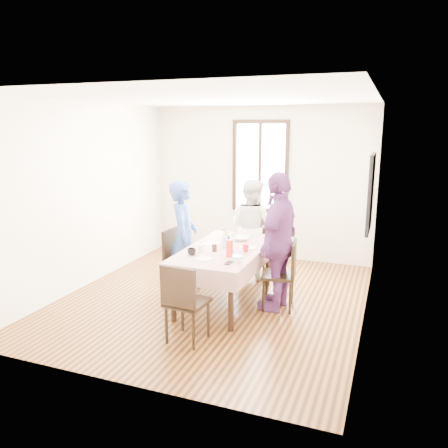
{
  "coord_description": "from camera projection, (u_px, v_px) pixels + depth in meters",
  "views": [
    {
      "loc": [
        2.21,
        -5.41,
        2.36
      ],
      "look_at": [
        0.19,
        -0.1,
        1.1
      ],
      "focal_mm": 35.73,
      "sensor_mm": 36.0,
      "label": 1
    }
  ],
  "objects": [
    {
      "name": "ground",
      "position": [
        214.0,
        298.0,
        6.22
      ],
      "size": [
        4.5,
        4.5,
        0.0
      ],
      "primitive_type": "plane",
      "color": "black",
      "rests_on": "ground"
    },
    {
      "name": "back_wall",
      "position": [
        260.0,
        183.0,
        7.98
      ],
      "size": [
        4.0,
        0.0,
        4.0
      ],
      "primitive_type": "plane",
      "rotation": [
        1.57,
        0.0,
        0.0
      ],
      "color": "beige",
      "rests_on": "ground"
    },
    {
      "name": "right_wall",
      "position": [
        370.0,
        213.0,
        5.23
      ],
      "size": [
        0.0,
        4.5,
        4.5
      ],
      "primitive_type": "plane",
      "rotation": [
        1.57,
        0.0,
        -1.57
      ],
      "color": "beige",
      "rests_on": "ground"
    },
    {
      "name": "window_frame",
      "position": [
        260.0,
        166.0,
        7.9
      ],
      "size": [
        1.02,
        0.06,
        1.62
      ],
      "primitive_type": "cube",
      "color": "black",
      "rests_on": "back_wall"
    },
    {
      "name": "window_pane",
      "position": [
        260.0,
        166.0,
        7.91
      ],
      "size": [
        0.9,
        0.02,
        1.5
      ],
      "primitive_type": "cube",
      "color": "white",
      "rests_on": "back_wall"
    },
    {
      "name": "art_poster",
      "position": [
        371.0,
        193.0,
        5.47
      ],
      "size": [
        0.04,
        0.76,
        0.96
      ],
      "primitive_type": "cube",
      "color": "red",
      "rests_on": "right_wall"
    },
    {
      "name": "dining_table",
      "position": [
        225.0,
        275.0,
        6.02
      ],
      "size": [
        0.87,
        1.74,
        0.75
      ],
      "primitive_type": "cube",
      "color": "black",
      "rests_on": "ground"
    },
    {
      "name": "tablecloth",
      "position": [
        225.0,
        248.0,
        5.94
      ],
      "size": [
        0.99,
        1.86,
        0.01
      ],
      "primitive_type": "cube",
      "color": "#500004",
      "rests_on": "dining_table"
    },
    {
      "name": "chair_left",
      "position": [
        182.0,
        261.0,
        6.41
      ],
      "size": [
        0.43,
        0.43,
        0.91
      ],
      "primitive_type": "cube",
      "rotation": [
        0.0,
        0.0,
        -1.61
      ],
      "color": "black",
      "rests_on": "ground"
    },
    {
      "name": "chair_right",
      "position": [
        279.0,
        275.0,
        5.81
      ],
      "size": [
        0.48,
        0.48,
        0.91
      ],
      "primitive_type": "cube",
      "rotation": [
        0.0,
        0.0,
        1.71
      ],
      "color": "black",
      "rests_on": "ground"
    },
    {
      "name": "chair_far",
      "position": [
        252.0,
        248.0,
        7.1
      ],
      "size": [
        0.45,
        0.45,
        0.91
      ],
      "primitive_type": "cube",
      "rotation": [
        0.0,
        0.0,
        3.23
      ],
      "color": "black",
      "rests_on": "ground"
    },
    {
      "name": "chair_near",
      "position": [
        187.0,
        302.0,
        4.92
      ],
      "size": [
        0.45,
        0.45,
        0.91
      ],
      "primitive_type": "cube",
      "rotation": [
        0.0,
        0.0,
        -0.09
      ],
      "color": "black",
      "rests_on": "ground"
    },
    {
      "name": "person_left",
      "position": [
        183.0,
        237.0,
        6.32
      ],
      "size": [
        0.56,
        0.68,
        1.62
      ],
      "primitive_type": "imported",
      "rotation": [
        0.0,
        0.0,
        1.9
      ],
      "color": "#2F4B92",
      "rests_on": "ground"
    },
    {
      "name": "person_far",
      "position": [
        252.0,
        228.0,
        7.01
      ],
      "size": [
        0.92,
        0.82,
        1.56
      ],
      "primitive_type": "imported",
      "rotation": [
        0.0,
        0.0,
        2.78
      ],
      "color": "silver",
      "rests_on": "ground"
    },
    {
      "name": "person_right",
      "position": [
        278.0,
        242.0,
        5.72
      ],
      "size": [
        0.55,
        1.1,
        1.8
      ],
      "primitive_type": "imported",
      "rotation": [
        0.0,
        0.0,
        -1.68
      ],
      "color": "#683070",
      "rests_on": "ground"
    },
    {
      "name": "mug_black",
      "position": [
        192.0,
        252.0,
        5.61
      ],
      "size": [
        0.13,
        0.13,
        0.08
      ],
      "primitive_type": "imported",
      "rotation": [
        0.0,
        0.0,
        -0.29
      ],
      "color": "black",
      "rests_on": "tablecloth"
    },
    {
      "name": "mug_flag",
      "position": [
        246.0,
        248.0,
        5.76
      ],
      "size": [
        0.1,
        0.1,
        0.09
      ],
      "primitive_type": "imported",
      "rotation": [
        0.0,
        0.0,
        0.11
      ],
      "color": "red",
      "rests_on": "tablecloth"
    },
    {
      "name": "mug_green",
      "position": [
        227.0,
        238.0,
        6.31
      ],
      "size": [
        0.13,
        0.13,
        0.07
      ],
      "primitive_type": "imported",
      "rotation": [
        0.0,
        0.0,
        -0.74
      ],
      "color": "#0C7226",
      "rests_on": "tablecloth"
    },
    {
      "name": "serving_bowl",
      "position": [
        241.0,
        239.0,
        6.32
      ],
      "size": [
        0.26,
        0.26,
        0.05
      ],
      "primitive_type": "imported",
      "rotation": [
        0.0,
        0.0,
        0.34
      ],
      "color": "white",
      "rests_on": "tablecloth"
    },
    {
      "name": "juice_carton",
      "position": [
        230.0,
        248.0,
        5.52
      ],
      "size": [
        0.07,
        0.07,
        0.21
      ],
      "primitive_type": "cube",
      "color": "red",
      "rests_on": "tablecloth"
    },
    {
      "name": "butter_tub",
      "position": [
        237.0,
        259.0,
        5.33
      ],
      "size": [
        0.13,
        0.13,
        0.06
      ],
      "primitive_type": "cylinder",
      "color": "white",
      "rests_on": "tablecloth"
    },
    {
      "name": "jam_jar",
      "position": [
        214.0,
        248.0,
        5.77
      ],
      "size": [
        0.06,
        0.06,
        0.09
      ],
      "primitive_type": "cylinder",
      "color": "black",
      "rests_on": "tablecloth"
    },
    {
      "name": "drinking_glass",
      "position": [
        201.0,
        249.0,
        5.73
      ],
      "size": [
        0.07,
        0.07,
        0.1
      ],
      "primitive_type": "cylinder",
      "color": "silver",
      "rests_on": "tablecloth"
    },
    {
      "name": "smartphone",
      "position": [
        229.0,
        263.0,
        5.29
      ],
      "size": [
        0.07,
        0.15,
        0.01
      ],
      "primitive_type": "cube",
      "color": "black",
      "rests_on": "tablecloth"
    },
    {
      "name": "flower_vase",
      "position": [
        225.0,
        242.0,
        5.98
      ],
      "size": [
        0.07,
        0.07,
        0.15
      ],
      "primitive_type": "cylinder",
      "color": "silver",
      "rests_on": "tablecloth"
    },
    {
      "name": "plate_left",
      "position": [
        210.0,
        244.0,
        6.12
      ],
      "size": [
        0.2,
        0.2,
        0.01
      ],
      "primitive_type": "cylinder",
      "color": "white",
      "rests_on": "tablecloth"
    },
    {
      "name": "plate_right",
      "position": [
        248.0,
        248.0,
        5.93
      ],
      "size": [
        0.2,
        0.2,
        0.01
      ],
      "primitive_type": "cylinder",
      "color": "white",
      "rests_on": "tablecloth"
    },
    {
      "name": "plate_far",
      "position": [
        243.0,
        236.0,
        6.57
      ],
      "size": [
        0.2,
        0.2,
        0.01
      ],
      "primitive_type": "cylinder",
      "color": "white",
      "rests_on": "tablecloth"
    },
    {
      "name": "plate_near",
      "position": [
        204.0,
        259.0,
        5.43
      ],
      "size": [
        0.2,
        0.2,
        0.01
      ],
      "primitive_type": "cylinder",
      "color": "white",
      "rests_on": "tablecloth"
    },
    {
      "name": "butter_lid",
      "position": [
        237.0,
        256.0,
        5.32
      ],
      "size": [
        0.12,
        0.12,
        0.01
      ],
      "primitive_type": "cylinder",
      "color": "blue",
      "rests_on": "butter_tub"
    },
    {
      "name": "flower_bunch",
      "position": [
        225.0,
        233.0,
        5.95
      ],
      "size": [
        0.09,
        0.09,
        0.1
      ],
      "primitive_type": null,
      "color": "yellow",
      "rests_on": "flower_vase"
    }
  ]
}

